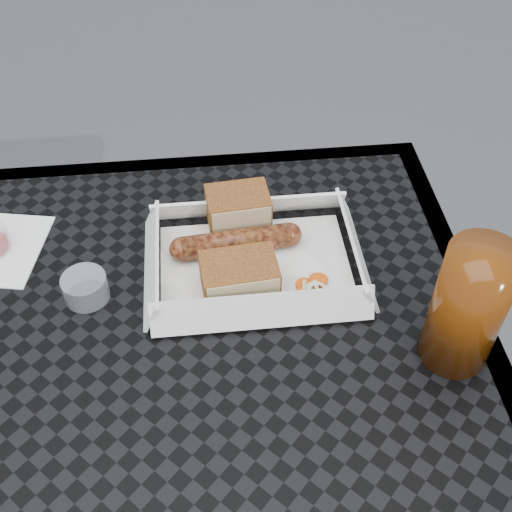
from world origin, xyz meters
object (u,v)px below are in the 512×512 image
(drink_glass, at_px, (468,308))
(food_tray, at_px, (255,266))
(patio_table, at_px, (130,454))
(bratwurst, at_px, (236,242))

(drink_glass, bearing_deg, food_tray, 143.79)
(food_tray, relative_size, drink_glass, 1.50)
(drink_glass, bearing_deg, patio_table, -173.15)
(food_tray, distance_m, drink_glass, 0.25)
(bratwurst, distance_m, drink_glass, 0.27)
(patio_table, xyz_separation_m, bratwurst, (0.13, 0.21, 0.09))
(drink_glass, bearing_deg, bratwurst, 141.84)
(food_tray, xyz_separation_m, bratwurst, (-0.02, 0.03, 0.02))
(patio_table, distance_m, food_tray, 0.25)
(patio_table, distance_m, drink_glass, 0.38)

